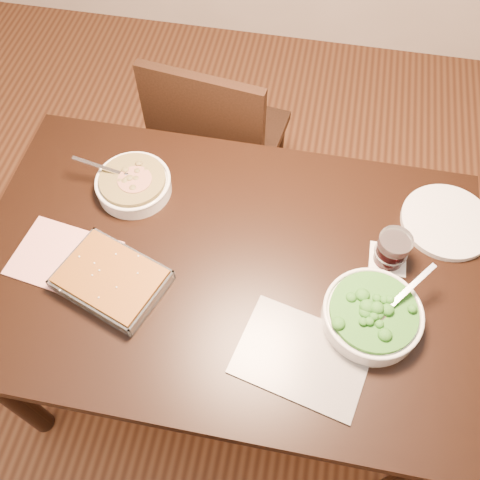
# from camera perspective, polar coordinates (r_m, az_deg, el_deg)

# --- Properties ---
(ground) EXTENTS (4.00, 4.00, 0.00)m
(ground) POSITION_cam_1_polar(r_m,az_deg,el_deg) (2.16, -1.16, -12.50)
(ground) COLOR #422212
(ground) RESTS_ON ground
(table) EXTENTS (1.40, 0.90, 0.75)m
(table) POSITION_cam_1_polar(r_m,az_deg,el_deg) (1.56, -1.57, -4.32)
(table) COLOR black
(table) RESTS_ON ground
(magazine_a) EXTENTS (0.30, 0.24, 0.01)m
(magazine_a) POSITION_cam_1_polar(r_m,az_deg,el_deg) (1.56, -18.26, -1.84)
(magazine_a) COLOR #C7383E
(magazine_a) RESTS_ON table
(magazine_b) EXTENTS (0.36, 0.29, 0.01)m
(magazine_b) POSITION_cam_1_polar(r_m,az_deg,el_deg) (1.37, 6.68, -12.23)
(magazine_b) COLOR #2A2931
(magazine_b) RESTS_ON table
(coaster) EXTENTS (0.10, 0.10, 0.00)m
(coaster) POSITION_cam_1_polar(r_m,az_deg,el_deg) (1.53, 15.48, -1.96)
(coaster) COLOR white
(coaster) RESTS_ON table
(stew_bowl) EXTENTS (0.25, 0.22, 0.09)m
(stew_bowl) POSITION_cam_1_polar(r_m,az_deg,el_deg) (1.62, -11.30, 5.91)
(stew_bowl) COLOR silver
(stew_bowl) RESTS_ON table
(broccoli_bowl) EXTENTS (0.25, 0.26, 0.10)m
(broccoli_bowl) POSITION_cam_1_polar(r_m,az_deg,el_deg) (1.40, 13.91, -7.77)
(broccoli_bowl) COLOR silver
(broccoli_bowl) RESTS_ON table
(baking_dish) EXTENTS (0.32, 0.28, 0.05)m
(baking_dish) POSITION_cam_1_polar(r_m,az_deg,el_deg) (1.46, -13.54, -4.14)
(baking_dish) COLOR silver
(baking_dish) RESTS_ON table
(wine_tumbler) EXTENTS (0.09, 0.09, 0.10)m
(wine_tumbler) POSITION_cam_1_polar(r_m,az_deg,el_deg) (1.49, 15.94, -0.91)
(wine_tumbler) COLOR black
(wine_tumbler) RESTS_ON coaster
(dinner_plate) EXTENTS (0.26, 0.26, 0.02)m
(dinner_plate) POSITION_cam_1_polar(r_m,az_deg,el_deg) (1.65, 21.18, 1.84)
(dinner_plate) COLOR silver
(dinner_plate) RESTS_ON table
(chair_far) EXTENTS (0.48, 0.48, 0.91)m
(chair_far) POSITION_cam_1_polar(r_m,az_deg,el_deg) (2.07, -2.51, 10.46)
(chair_far) COLOR black
(chair_far) RESTS_ON ground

